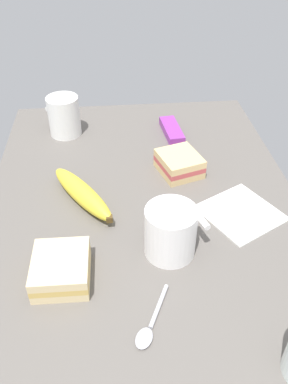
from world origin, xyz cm
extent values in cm
cube|color=#5B5651|center=(0.00, 0.00, 1.00)|extent=(90.00, 64.00, 2.00)
cylinder|color=white|center=(-13.38, -3.31, 6.67)|extent=(8.97, 8.97, 9.35)
cylinder|color=black|center=(-13.38, -3.31, 10.85)|extent=(7.89, 7.89, 0.40)
cylinder|color=white|center=(-11.57, -9.13, 7.14)|extent=(4.21, 2.34, 1.20)
cylinder|color=white|center=(29.95, 17.43, 6.98)|extent=(7.93, 7.93, 9.97)
cylinder|color=brown|center=(29.95, 17.43, 11.47)|extent=(6.98, 6.98, 0.40)
cylinder|color=white|center=(34.23, 20.71, 7.48)|extent=(3.12, 3.56, 1.20)
cube|color=beige|center=(-17.86, 15.17, 2.80)|extent=(10.24, 9.25, 1.60)
cube|color=#D8B259|center=(-17.86, 15.17, 4.20)|extent=(10.24, 9.25, 1.20)
cube|color=beige|center=(-17.86, 15.17, 5.60)|extent=(10.24, 9.25, 1.60)
cube|color=#DBB77A|center=(10.38, -8.82, 2.80)|extent=(11.40, 10.79, 1.60)
cube|color=#C14C4C|center=(10.38, -8.82, 4.20)|extent=(11.40, 10.79, 1.20)
cube|color=#DBB77A|center=(10.38, -8.82, 5.60)|extent=(11.40, 10.79, 1.60)
ellipsoid|color=yellow|center=(1.98, 12.41, 4.05)|extent=(19.48, 14.68, 4.10)
cube|color=#4C3819|center=(-6.21, 7.07, 4.05)|extent=(1.20, 1.20, 1.20)
ellipsoid|color=silver|center=(-30.33, 2.77, 2.40)|extent=(4.27, 3.69, 0.80)
cylinder|color=silver|center=(-25.01, 0.31, 2.35)|extent=(7.65, 4.03, 0.70)
cube|color=purple|center=(27.34, -9.68, 3.00)|extent=(12.33, 5.14, 2.00)
cube|color=white|center=(-4.76, -18.75, 2.15)|extent=(18.25, 18.25, 0.30)
camera|label=1|loc=(-61.90, 5.67, 54.35)|focal=37.35mm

